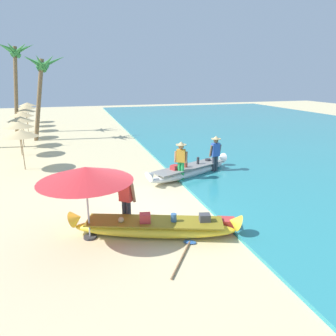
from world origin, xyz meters
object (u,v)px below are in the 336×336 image
at_px(person_vendor_assistant, 215,152).
at_px(person_tourist_customer, 126,197).
at_px(person_vendor_hatted, 181,159).
at_px(boat_white_midground, 189,171).
at_px(cooler_box, 226,225).
at_px(palm_tree_tall_inland, 42,71).
at_px(palm_tree_leaning_seaward, 16,60).
at_px(paddle, 185,252).
at_px(boat_yellow_foreground, 155,227).
at_px(patio_umbrella_large, 85,174).

bearing_deg(person_vendor_assistant, person_tourist_customer, -138.92).
bearing_deg(person_vendor_hatted, boat_white_midground, 42.23).
height_order(person_vendor_hatted, cooler_box, person_vendor_hatted).
distance_m(boat_white_midground, palm_tree_tall_inland, 13.28).
bearing_deg(cooler_box, palm_tree_leaning_seaward, 133.88).
distance_m(boat_white_midground, paddle, 6.32).
xyz_separation_m(boat_yellow_foreground, palm_tree_leaning_seaward, (-5.72, 19.34, 5.22)).
bearing_deg(person_vendor_assistant, palm_tree_tall_inland, 126.43).
xyz_separation_m(palm_tree_tall_inland, palm_tree_leaning_seaward, (-2.03, 3.86, 0.84)).
bearing_deg(patio_umbrella_large, boat_yellow_foreground, -12.53).
relative_size(person_vendor_hatted, cooler_box, 3.51).
xyz_separation_m(boat_white_midground, person_vendor_assistant, (1.30, 0.16, 0.72)).
bearing_deg(cooler_box, palm_tree_tall_inland, 132.27).
bearing_deg(person_vendor_hatted, boat_yellow_foreground, -117.75).
height_order(person_tourist_customer, patio_umbrella_large, patio_umbrella_large).
height_order(palm_tree_leaning_seaward, cooler_box, palm_tree_leaning_seaward).
height_order(palm_tree_tall_inland, paddle, palm_tree_tall_inland).
distance_m(boat_white_midground, patio_umbrella_large, 6.50).
xyz_separation_m(person_tourist_customer, cooler_box, (2.68, -1.07, -0.76)).
xyz_separation_m(person_vendor_hatted, palm_tree_tall_inland, (-5.90, 11.27, 3.63)).
bearing_deg(person_tourist_customer, patio_umbrella_large, -160.83).
distance_m(person_vendor_assistant, palm_tree_leaning_seaward, 18.02).
bearing_deg(boat_white_midground, palm_tree_leaning_seaward, 120.31).
bearing_deg(palm_tree_tall_inland, boat_white_midground, -58.80).
xyz_separation_m(palm_tree_tall_inland, cooler_box, (5.72, -15.79, -4.44)).
distance_m(boat_yellow_foreground, palm_tree_tall_inland, 16.51).
height_order(boat_white_midground, person_tourist_customer, person_tourist_customer).
relative_size(boat_yellow_foreground, person_vendor_hatted, 2.71).
xyz_separation_m(patio_umbrella_large, palm_tree_tall_inland, (-1.95, 15.10, 2.79)).
bearing_deg(paddle, patio_umbrella_large, 145.95).
relative_size(boat_yellow_foreground, person_tourist_customer, 2.78).
xyz_separation_m(person_tourist_customer, palm_tree_leaning_seaward, (-5.06, 18.57, 4.52)).
bearing_deg(cooler_box, person_vendor_hatted, 110.01).
xyz_separation_m(boat_white_midground, paddle, (-2.33, -5.87, -0.24)).
bearing_deg(cooler_box, boat_yellow_foreground, -166.12).
height_order(person_vendor_assistant, patio_umbrella_large, patio_umbrella_large).
xyz_separation_m(person_vendor_hatted, cooler_box, (-0.18, -4.52, -0.81)).
relative_size(patio_umbrella_large, cooler_box, 5.09).
bearing_deg(palm_tree_leaning_seaward, boat_yellow_foreground, -73.54).
height_order(boat_yellow_foreground, person_vendor_assistant, person_vendor_assistant).
bearing_deg(boat_yellow_foreground, paddle, -66.75).
distance_m(person_tourist_customer, patio_umbrella_large, 1.46).
xyz_separation_m(palm_tree_leaning_seaward, cooler_box, (7.75, -19.64, -5.29)).
bearing_deg(person_vendor_hatted, patio_umbrella_large, -135.97).
bearing_deg(boat_yellow_foreground, cooler_box, -8.48).
distance_m(person_tourist_customer, person_vendor_assistant, 6.32).
bearing_deg(palm_tree_tall_inland, patio_umbrella_large, -82.66).
bearing_deg(paddle, cooler_box, 27.56).
height_order(person_vendor_assistant, cooler_box, person_vendor_assistant).
bearing_deg(person_vendor_assistant, palm_tree_leaning_seaward, 124.27).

